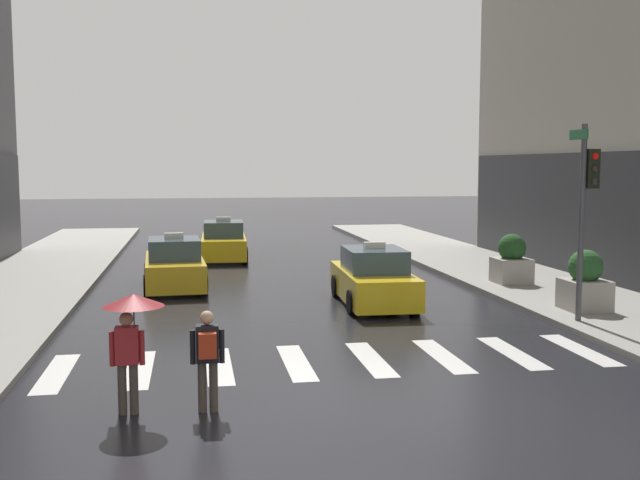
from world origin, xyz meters
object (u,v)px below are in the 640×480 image
at_px(traffic_light_pole, 586,194).
at_px(planter_mid_block, 512,261).
at_px(taxi_third, 224,242).
at_px(pedestrian_with_backpack, 207,353).
at_px(taxi_second, 174,266).
at_px(taxi_lead, 373,279).
at_px(planter_near_corner, 585,283).
at_px(pedestrian_with_umbrella, 131,320).

height_order(traffic_light_pole, planter_mid_block, traffic_light_pole).
xyz_separation_m(taxi_third, pedestrian_with_backpack, (-1.08, -19.67, 0.25)).
bearing_deg(traffic_light_pole, taxi_second, 142.97).
height_order(taxi_lead, pedestrian_with_backpack, taxi_lead).
xyz_separation_m(planter_near_corner, planter_mid_block, (0.01, 4.60, 0.00)).
xyz_separation_m(taxi_second, taxi_third, (1.88, 7.18, 0.00)).
bearing_deg(taxi_lead, taxi_second, 145.81).
bearing_deg(pedestrian_with_backpack, taxi_lead, 60.67).
distance_m(pedestrian_with_backpack, planter_near_corner, 11.76).
height_order(taxi_third, planter_near_corner, taxi_third).
height_order(taxi_third, planter_mid_block, taxi_third).
relative_size(pedestrian_with_umbrella, planter_near_corner, 1.21).
height_order(planter_near_corner, planter_mid_block, same).
bearing_deg(planter_near_corner, taxi_lead, 154.40).
relative_size(traffic_light_pole, pedestrian_with_umbrella, 2.47).
xyz_separation_m(pedestrian_with_backpack, planter_mid_block, (10.00, 10.79, -0.10)).
distance_m(taxi_lead, planter_mid_block, 5.57).
bearing_deg(pedestrian_with_backpack, planter_near_corner, 31.76).
distance_m(pedestrian_with_umbrella, planter_mid_block, 15.46).
distance_m(traffic_light_pole, taxi_lead, 6.27).
relative_size(traffic_light_pole, taxi_second, 1.04).
bearing_deg(planter_near_corner, taxi_third, 123.49).
height_order(pedestrian_with_umbrella, pedestrian_with_backpack, pedestrian_with_umbrella).
distance_m(traffic_light_pole, planter_near_corner, 2.80).
xyz_separation_m(taxi_second, planter_near_corner, (10.80, -6.31, 0.15)).
xyz_separation_m(traffic_light_pole, pedestrian_with_umbrella, (-10.41, -4.79, -1.74)).
bearing_deg(pedestrian_with_umbrella, taxi_second, 88.25).
relative_size(pedestrian_with_backpack, planter_near_corner, 1.03).
bearing_deg(traffic_light_pole, pedestrian_with_umbrella, -155.29).
height_order(taxi_lead, planter_mid_block, taxi_lead).
relative_size(taxi_third, planter_mid_block, 2.87).
xyz_separation_m(traffic_light_pole, taxi_lead, (-4.37, 3.72, -2.53)).
distance_m(taxi_third, planter_near_corner, 16.16).
distance_m(taxi_second, pedestrian_with_backpack, 12.52).
height_order(taxi_second, planter_near_corner, taxi_second).
xyz_separation_m(taxi_third, pedestrian_with_umbrella, (-2.26, -19.53, 0.79)).
relative_size(taxi_second, taxi_third, 1.00).
distance_m(taxi_second, planter_near_corner, 12.50).
distance_m(taxi_lead, planter_near_corner, 5.70).
bearing_deg(taxi_third, traffic_light_pole, -61.06).
xyz_separation_m(taxi_lead, taxi_second, (-5.66, 3.85, 0.00)).
bearing_deg(taxi_third, pedestrian_with_backpack, -93.13).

